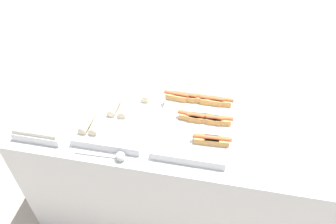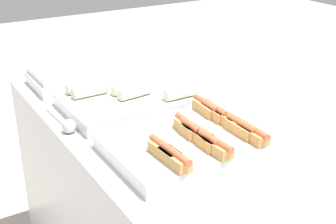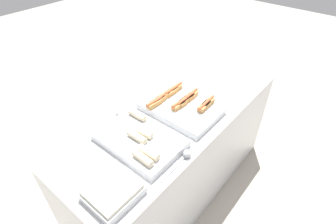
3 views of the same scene
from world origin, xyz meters
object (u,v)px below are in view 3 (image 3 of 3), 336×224
at_px(tray_hotdogs, 181,106).
at_px(tray_side_front, 113,192).
at_px(serving_spoon_near, 185,156).
at_px(tray_wraps, 140,140).
at_px(serving_spoon_far, 117,115).

relative_size(tray_hotdogs, tray_side_front, 2.09).
relative_size(tray_side_front, serving_spoon_near, 0.98).
height_order(tray_hotdogs, tray_wraps, tray_hotdogs).
xyz_separation_m(tray_wraps, serving_spoon_near, (0.08, -0.29, -0.01)).
bearing_deg(serving_spoon_near, tray_wraps, 104.80).
bearing_deg(serving_spoon_far, tray_wraps, -104.08).
distance_m(serving_spoon_near, serving_spoon_far, 0.59).
relative_size(tray_wraps, serving_spoon_near, 1.99).
bearing_deg(tray_hotdogs, serving_spoon_far, 141.12).
bearing_deg(tray_side_front, serving_spoon_near, -16.52).
xyz_separation_m(tray_side_front, serving_spoon_far, (0.44, 0.46, -0.01)).
height_order(tray_hotdogs, serving_spoon_far, tray_hotdogs).
bearing_deg(tray_hotdogs, tray_side_front, -167.65).
xyz_separation_m(tray_wraps, serving_spoon_far, (0.08, 0.30, -0.01)).
relative_size(tray_hotdogs, tray_wraps, 1.02).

